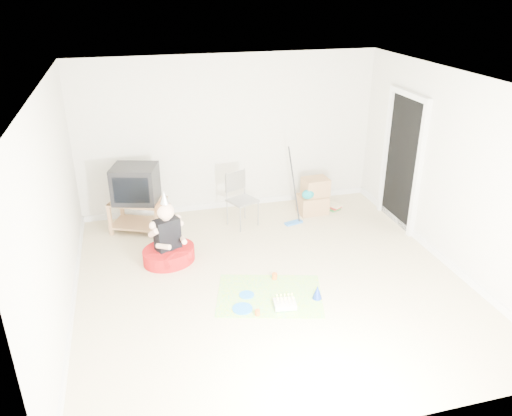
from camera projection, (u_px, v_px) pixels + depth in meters
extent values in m
plane|color=beige|center=(271.00, 281.00, 6.59)|extent=(5.00, 5.00, 0.00)
cube|color=black|center=(402.00, 163.00, 7.79)|extent=(0.02, 0.90, 2.05)
cube|color=#9A6E45|center=(137.00, 202.00, 7.73)|extent=(0.96, 0.80, 0.03)
cube|color=#9A6E45|center=(140.00, 223.00, 7.89)|extent=(0.96, 0.80, 0.03)
cube|color=#9A6E45|center=(110.00, 220.00, 7.69)|extent=(0.07, 0.07, 0.51)
cube|color=#9A6E45|center=(157.00, 224.00, 7.57)|extent=(0.07, 0.07, 0.51)
cube|color=#9A6E45|center=(122.00, 208.00, 8.09)|extent=(0.07, 0.07, 0.51)
cube|color=#9A6E45|center=(167.00, 211.00, 7.98)|extent=(0.07, 0.07, 0.51)
cube|color=black|center=(135.00, 184.00, 7.61)|extent=(0.78, 0.70, 0.56)
cube|color=#96969B|center=(243.00, 201.00, 7.92)|extent=(0.53, 0.52, 0.03)
cylinder|color=#96969B|center=(233.00, 203.00, 7.81)|extent=(0.02, 0.02, 0.89)
cylinder|color=#96969B|center=(251.00, 197.00, 8.02)|extent=(0.02, 0.02, 0.89)
cube|color=#A67B50|center=(313.00, 204.00, 8.48)|extent=(0.48, 0.37, 0.31)
cube|color=#A67B50|center=(316.00, 187.00, 8.39)|extent=(0.44, 0.35, 0.29)
ellipsoid|color=#0B7680|center=(308.00, 194.00, 8.25)|extent=(0.21, 0.15, 0.17)
cube|color=blue|center=(294.00, 223.00, 8.14)|extent=(0.32, 0.18, 0.03)
cylinder|color=black|center=(295.00, 189.00, 7.89)|extent=(0.13, 0.40, 1.18)
cube|color=#277632|center=(332.00, 208.00, 8.68)|extent=(0.28, 0.31, 0.03)
cube|color=#A52823|center=(333.00, 206.00, 8.67)|extent=(0.28, 0.30, 0.03)
cube|color=beige|center=(333.00, 205.00, 8.66)|extent=(0.28, 0.29, 0.03)
cylinder|color=#B41012|center=(169.00, 255.00, 7.02)|extent=(0.98, 0.98, 0.20)
cube|color=black|center=(167.00, 234.00, 6.89)|extent=(0.39, 0.31, 0.45)
sphere|color=beige|center=(165.00, 211.00, 6.74)|extent=(0.31, 0.31, 0.24)
cone|color=white|center=(164.00, 197.00, 6.66)|extent=(0.12, 0.12, 0.18)
cube|color=#F83489|center=(270.00, 295.00, 6.29)|extent=(1.51, 1.27, 0.01)
cube|color=silver|center=(285.00, 304.00, 6.05)|extent=(0.29, 0.24, 0.07)
cube|color=#42BB6E|center=(285.00, 306.00, 6.06)|extent=(0.29, 0.24, 0.01)
cylinder|color=beige|center=(278.00, 302.00, 5.98)|extent=(0.01, 0.01, 0.07)
cylinder|color=beige|center=(282.00, 302.00, 5.98)|extent=(0.01, 0.01, 0.07)
cylinder|color=beige|center=(286.00, 302.00, 5.99)|extent=(0.01, 0.01, 0.07)
cylinder|color=beige|center=(289.00, 301.00, 5.99)|extent=(0.01, 0.01, 0.07)
cylinder|color=beige|center=(293.00, 301.00, 6.00)|extent=(0.01, 0.01, 0.07)
cylinder|color=beige|center=(277.00, 298.00, 6.05)|extent=(0.01, 0.01, 0.07)
cylinder|color=beige|center=(281.00, 298.00, 6.06)|extent=(0.01, 0.01, 0.07)
cylinder|color=beige|center=(284.00, 298.00, 6.06)|extent=(0.01, 0.01, 0.07)
cylinder|color=beige|center=(288.00, 297.00, 6.07)|extent=(0.01, 0.01, 0.07)
cylinder|color=beige|center=(292.00, 297.00, 6.07)|extent=(0.01, 0.01, 0.07)
cylinder|color=blue|center=(247.00, 295.00, 6.29)|extent=(0.19, 0.19, 0.01)
cylinder|color=blue|center=(242.00, 309.00, 6.02)|extent=(0.26, 0.26, 0.01)
cylinder|color=#DA5D18|center=(275.00, 276.00, 6.61)|extent=(0.09, 0.09, 0.08)
cylinder|color=#DA5D18|center=(257.00, 313.00, 5.90)|extent=(0.08, 0.08, 0.07)
cone|color=#1A3CBB|center=(317.00, 292.00, 6.19)|extent=(0.17, 0.17, 0.18)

